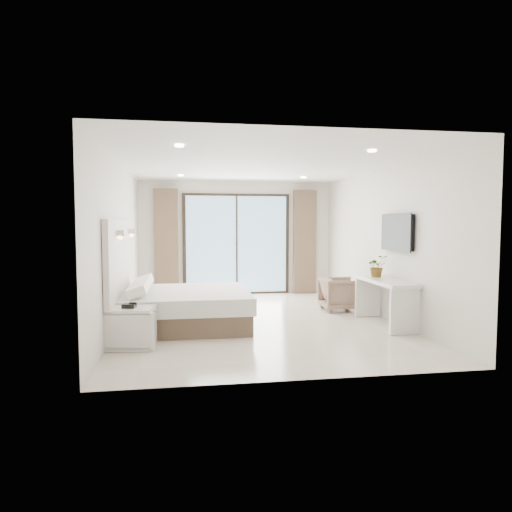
% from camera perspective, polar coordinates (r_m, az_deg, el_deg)
% --- Properties ---
extents(ground, '(6.20, 6.20, 0.00)m').
position_cam_1_polar(ground, '(8.06, 0.14, -8.06)').
color(ground, beige).
rests_on(ground, ground).
extents(room_shell, '(4.62, 6.22, 2.72)m').
position_cam_1_polar(room_shell, '(8.56, -1.95, 3.32)').
color(room_shell, silver).
rests_on(room_shell, ground).
extents(bed, '(2.09, 1.99, 0.72)m').
position_cam_1_polar(bed, '(7.68, -9.00, -6.38)').
color(bed, brown).
rests_on(bed, ground).
extents(nightstand, '(0.66, 0.57, 0.55)m').
position_cam_1_polar(nightstand, '(6.51, -15.32, -8.63)').
color(nightstand, silver).
rests_on(nightstand, ground).
extents(phone, '(0.20, 0.17, 0.06)m').
position_cam_1_polar(phone, '(6.43, -15.56, -6.03)').
color(phone, black).
rests_on(phone, nightstand).
extents(console_desk, '(0.48, 1.55, 0.77)m').
position_cam_1_polar(console_desk, '(7.90, 15.79, -4.33)').
color(console_desk, silver).
rests_on(console_desk, ground).
extents(plant, '(0.34, 0.38, 0.30)m').
position_cam_1_polar(plant, '(8.15, 14.89, -1.53)').
color(plant, '#33662D').
rests_on(plant, console_desk).
extents(armchair, '(0.64, 0.69, 0.70)m').
position_cam_1_polar(armchair, '(9.08, 10.46, -4.50)').
color(armchair, '#937460').
rests_on(armchair, ground).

